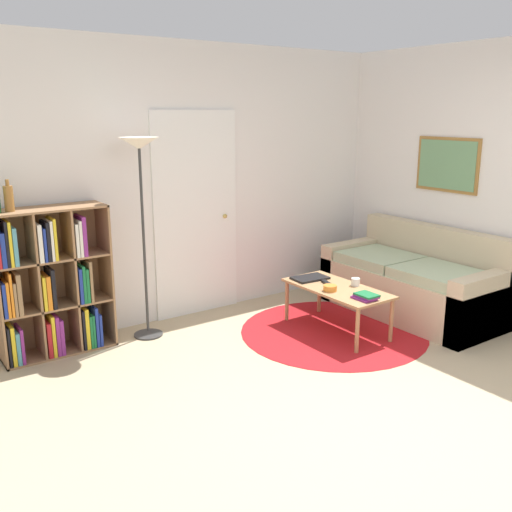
% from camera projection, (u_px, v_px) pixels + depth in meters
% --- Properties ---
extents(ground_plane, '(14.00, 14.00, 0.00)m').
position_uv_depth(ground_plane, '(401.00, 430.00, 3.63)').
color(ground_plane, tan).
extents(wall_back, '(7.38, 0.11, 2.60)m').
position_uv_depth(wall_back, '(190.00, 185.00, 5.46)').
color(wall_back, silver).
rests_on(wall_back, ground_plane).
extents(wall_right, '(0.08, 5.69, 2.60)m').
position_uv_depth(wall_right, '(455.00, 181.00, 5.61)').
color(wall_right, silver).
rests_on(wall_right, ground_plane).
extents(rug, '(1.70, 1.70, 0.01)m').
position_uv_depth(rug, '(333.00, 331.00, 5.24)').
color(rug, '#B2191E').
rests_on(rug, ground_plane).
extents(bookshelf, '(0.91, 0.34, 1.23)m').
position_uv_depth(bookshelf, '(49.00, 286.00, 4.66)').
color(bookshelf, '#936B47').
rests_on(bookshelf, ground_plane).
extents(floor_lamp, '(0.33, 0.33, 1.76)m').
position_uv_depth(floor_lamp, '(140.00, 166.00, 4.79)').
color(floor_lamp, '#333333').
rests_on(floor_lamp, ground_plane).
extents(couch, '(0.84, 1.76, 0.85)m').
position_uv_depth(couch, '(415.00, 284.00, 5.69)').
color(couch, '#CCB793').
rests_on(couch, ground_plane).
extents(coffee_table, '(0.49, 1.03, 0.42)m').
position_uv_depth(coffee_table, '(337.00, 292.00, 5.19)').
color(coffee_table, '#AD7F51').
rests_on(coffee_table, ground_plane).
extents(laptop, '(0.34, 0.24, 0.02)m').
position_uv_depth(laptop, '(310.00, 278.00, 5.43)').
color(laptop, black).
rests_on(laptop, coffee_table).
extents(bowl, '(0.12, 0.12, 0.05)m').
position_uv_depth(bowl, '(330.00, 288.00, 5.07)').
color(bowl, orange).
rests_on(bowl, coffee_table).
extents(book_stack_on_table, '(0.16, 0.20, 0.05)m').
position_uv_depth(book_stack_on_table, '(366.00, 296.00, 4.84)').
color(book_stack_on_table, '#7F287A').
rests_on(book_stack_on_table, coffee_table).
extents(cup, '(0.08, 0.08, 0.07)m').
position_uv_depth(cup, '(356.00, 282.00, 5.21)').
color(cup, white).
rests_on(cup, coffee_table).
extents(remote, '(0.09, 0.16, 0.02)m').
position_uv_depth(remote, '(326.00, 283.00, 5.27)').
color(remote, black).
rests_on(remote, coffee_table).
extents(bottle_middle, '(0.07, 0.07, 0.25)m').
position_uv_depth(bottle_middle, '(9.00, 198.00, 4.32)').
color(bottle_middle, olive).
rests_on(bottle_middle, bookshelf).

